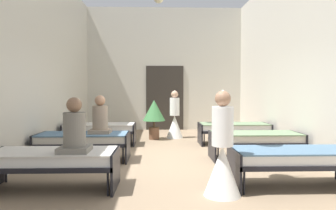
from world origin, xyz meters
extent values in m
cube|color=#8C755B|center=(0.00, 0.00, -0.05)|extent=(6.35, 10.93, 0.10)
cube|color=beige|center=(0.00, 5.27, 2.29)|extent=(6.15, 0.20, 4.57)
cube|color=beige|center=(-2.98, 0.00, 2.29)|extent=(0.20, 10.33, 4.57)
cube|color=beige|center=(2.98, 0.00, 2.29)|extent=(0.20, 10.33, 4.57)
cube|color=#2D2823|center=(0.00, 5.15, 1.20)|extent=(1.40, 0.06, 2.40)
cylinder|color=black|center=(-2.70, -1.54, 0.17)|extent=(0.03, 0.03, 0.34)
cylinder|color=black|center=(-0.96, -2.26, 0.17)|extent=(0.03, 0.03, 0.34)
cylinder|color=black|center=(-0.96, -1.54, 0.17)|extent=(0.03, 0.03, 0.34)
cube|color=black|center=(-1.83, -1.90, 0.38)|extent=(1.90, 0.84, 0.07)
cube|color=black|center=(-0.90, -1.90, 0.29)|extent=(0.04, 0.84, 0.57)
cube|color=white|center=(-1.83, -1.90, 0.48)|extent=(1.82, 0.78, 0.14)
cube|color=beige|center=(-1.83, -1.90, 0.56)|extent=(1.86, 0.82, 0.02)
cylinder|color=black|center=(0.96, -2.26, 0.17)|extent=(0.03, 0.03, 0.34)
cylinder|color=black|center=(0.96, -1.54, 0.17)|extent=(0.03, 0.03, 0.34)
cylinder|color=black|center=(2.70, -1.54, 0.17)|extent=(0.03, 0.03, 0.34)
cube|color=black|center=(1.83, -1.90, 0.38)|extent=(1.90, 0.84, 0.07)
cube|color=black|center=(0.90, -1.90, 0.29)|extent=(0.04, 0.84, 0.57)
cube|color=white|center=(1.83, -1.90, 0.48)|extent=(1.82, 0.78, 0.14)
cube|color=slate|center=(1.83, -1.90, 0.56)|extent=(1.86, 0.82, 0.02)
cylinder|color=black|center=(-2.70, -0.36, 0.17)|extent=(0.03, 0.03, 0.34)
cylinder|color=black|center=(-2.70, 0.36, 0.17)|extent=(0.03, 0.03, 0.34)
cylinder|color=black|center=(-0.96, -0.36, 0.17)|extent=(0.03, 0.03, 0.34)
cylinder|color=black|center=(-0.96, 0.36, 0.17)|extent=(0.03, 0.03, 0.34)
cube|color=black|center=(-1.83, 0.00, 0.38)|extent=(1.90, 0.84, 0.07)
cube|color=black|center=(-2.76, 0.00, 0.29)|extent=(0.04, 0.84, 0.57)
cube|color=black|center=(-0.90, 0.00, 0.29)|extent=(0.04, 0.84, 0.57)
cube|color=silver|center=(-1.83, 0.00, 0.48)|extent=(1.82, 0.78, 0.14)
cube|color=slate|center=(-1.83, 0.00, 0.56)|extent=(1.86, 0.82, 0.02)
cylinder|color=black|center=(0.96, -0.36, 0.17)|extent=(0.03, 0.03, 0.34)
cylinder|color=black|center=(0.96, 0.36, 0.17)|extent=(0.03, 0.03, 0.34)
cylinder|color=black|center=(2.70, -0.36, 0.17)|extent=(0.03, 0.03, 0.34)
cylinder|color=black|center=(2.70, 0.36, 0.17)|extent=(0.03, 0.03, 0.34)
cube|color=black|center=(1.83, 0.00, 0.38)|extent=(1.90, 0.84, 0.07)
cube|color=black|center=(0.90, 0.00, 0.29)|extent=(0.04, 0.84, 0.57)
cube|color=black|center=(2.76, 0.00, 0.29)|extent=(0.04, 0.84, 0.57)
cube|color=silver|center=(1.83, 0.00, 0.48)|extent=(1.82, 0.78, 0.14)
cube|color=slate|center=(1.83, 0.00, 0.56)|extent=(1.86, 0.82, 0.02)
cylinder|color=black|center=(-2.70, 1.54, 0.17)|extent=(0.03, 0.03, 0.34)
cylinder|color=black|center=(-2.70, 2.26, 0.17)|extent=(0.03, 0.03, 0.34)
cylinder|color=black|center=(-0.96, 1.54, 0.17)|extent=(0.03, 0.03, 0.34)
cylinder|color=black|center=(-0.96, 2.26, 0.17)|extent=(0.03, 0.03, 0.34)
cube|color=black|center=(-1.83, 1.90, 0.38)|extent=(1.90, 0.84, 0.07)
cube|color=black|center=(-2.76, 1.90, 0.29)|extent=(0.04, 0.84, 0.57)
cube|color=black|center=(-0.90, 1.90, 0.29)|extent=(0.04, 0.84, 0.57)
cube|color=white|center=(-1.83, 1.90, 0.48)|extent=(1.82, 0.78, 0.14)
cube|color=beige|center=(-1.83, 1.90, 0.56)|extent=(1.86, 0.82, 0.02)
cylinder|color=black|center=(0.96, 1.54, 0.17)|extent=(0.03, 0.03, 0.34)
cylinder|color=black|center=(0.96, 2.26, 0.17)|extent=(0.03, 0.03, 0.34)
cylinder|color=black|center=(2.70, 1.54, 0.17)|extent=(0.03, 0.03, 0.34)
cylinder|color=black|center=(2.70, 2.26, 0.17)|extent=(0.03, 0.03, 0.34)
cube|color=black|center=(1.83, 1.90, 0.38)|extent=(1.90, 0.84, 0.07)
cube|color=black|center=(0.90, 1.90, 0.29)|extent=(0.04, 0.84, 0.57)
cube|color=black|center=(2.76, 1.90, 0.29)|extent=(0.04, 0.84, 0.57)
cube|color=white|center=(1.83, 1.90, 0.48)|extent=(1.82, 0.78, 0.14)
cube|color=slate|center=(1.83, 1.90, 0.56)|extent=(1.86, 0.82, 0.02)
cone|color=white|center=(0.64, -2.28, 0.35)|extent=(0.52, 0.52, 0.70)
cylinder|color=white|center=(0.64, -2.28, 0.97)|extent=(0.30, 0.30, 0.55)
sphere|color=#A87A5B|center=(0.64, -2.28, 1.36)|extent=(0.22, 0.22, 0.22)
cone|color=white|center=(0.64, -2.28, 1.44)|extent=(0.18, 0.18, 0.10)
cone|color=white|center=(0.26, 3.08, 0.35)|extent=(0.52, 0.52, 0.70)
cylinder|color=white|center=(0.26, 3.08, 0.97)|extent=(0.30, 0.30, 0.55)
sphere|color=tan|center=(0.26, 3.08, 1.36)|extent=(0.22, 0.22, 0.22)
cone|color=white|center=(0.26, 3.08, 1.44)|extent=(0.18, 0.18, 0.10)
cylinder|color=slate|center=(-1.48, -2.00, 0.86)|extent=(0.32, 0.32, 0.58)
cube|color=slate|center=(-1.48, -2.00, 0.61)|extent=(0.44, 0.44, 0.08)
sphere|color=#846047|center=(-1.48, -2.00, 1.26)|extent=(0.22, 0.22, 0.22)
cylinder|color=gray|center=(-1.48, 0.03, 0.86)|extent=(0.32, 0.32, 0.58)
cube|color=gray|center=(-1.48, 0.03, 0.61)|extent=(0.44, 0.44, 0.08)
sphere|color=#A87A5B|center=(-1.48, 0.03, 1.26)|extent=(0.22, 0.22, 0.22)
cylinder|color=brown|center=(-0.37, 2.82, 0.18)|extent=(0.31, 0.31, 0.37)
cylinder|color=brown|center=(-0.37, 2.82, 0.47)|extent=(0.06, 0.06, 0.20)
cone|color=#3D7A42|center=(-0.37, 2.82, 0.88)|extent=(0.68, 0.68, 0.63)
camera|label=1|loc=(-0.26, -6.56, 1.47)|focal=33.31mm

